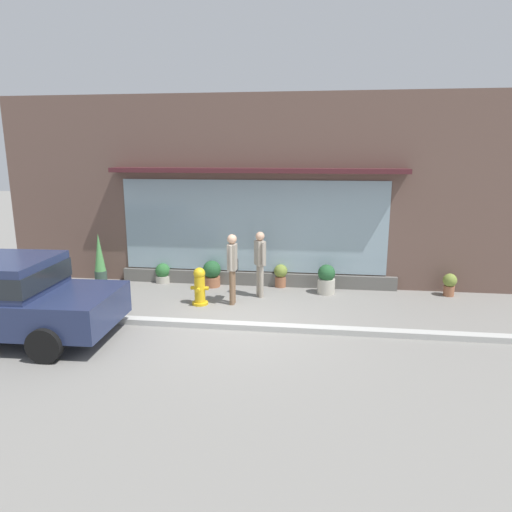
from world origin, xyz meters
The scene contains 12 objects.
ground_plane centered at (0.00, 0.00, 0.00)m, with size 60.00×60.00×0.00m, color gray.
curb_strip centered at (0.00, -0.20, 0.06)m, with size 14.00×0.24×0.12m, color #B2B2AD.
storefront centered at (0.00, 3.19, 2.46)m, with size 14.00×0.81×5.03m.
fire_hydrant centered at (-1.11, 1.19, 0.45)m, with size 0.43×0.41×0.90m.
pedestrian_with_handbag centered at (-0.34, 1.37, 0.98)m, with size 0.23×0.62×1.69m.
pedestrian_passerby centered at (0.23, 1.99, 0.97)m, with size 0.32×0.42×1.65m.
potted_plant_by_entrance centered at (0.68, 2.92, 0.33)m, with size 0.36×0.36×0.61m.
potted_plant_trailing_edge centered at (1.89, 2.46, 0.38)m, with size 0.45×0.45×0.76m.
potted_plant_corner_tall centered at (-2.61, 2.92, 0.26)m, with size 0.41×0.41×0.54m.
potted_plant_window_center centered at (-4.24, 2.53, 0.68)m, with size 0.33×0.33×1.41m.
potted_plant_low_front centered at (-1.16, 2.71, 0.37)m, with size 0.48×0.48×0.71m.
potted_plant_window_left centered at (4.97, 2.67, 0.32)m, with size 0.34×0.34×0.58m.
Camera 1 is at (1.59, -9.04, 3.58)m, focal length 32.37 mm.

